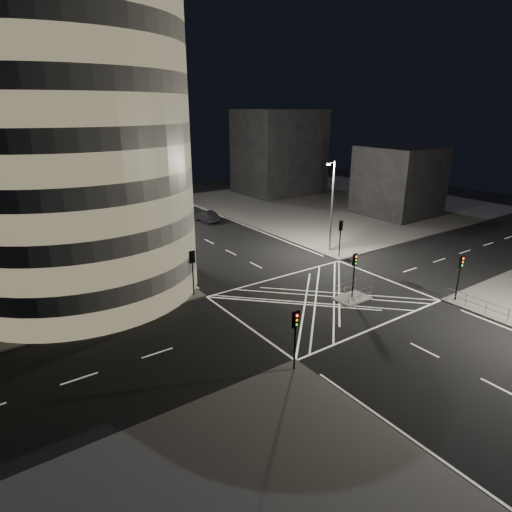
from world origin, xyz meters
TOP-DOWN VIEW (x-y plane):
  - ground at (0.00, 0.00)m, footprint 120.00×120.00m
  - sidewalk_far_right at (29.00, 27.00)m, footprint 42.00×42.00m
  - central_island at (2.00, -1.50)m, footprint 3.00×2.00m
  - building_right_far at (26.00, 40.00)m, footprint 14.00×12.00m
  - building_right_near at (30.00, 16.00)m, footprint 10.00×10.00m
  - building_far_end at (-4.00, 58.00)m, footprint 18.00×8.00m
  - tree_a at (-10.50, 9.00)m, footprint 3.80×3.80m
  - tree_b at (-10.50, 15.00)m, footprint 4.98×4.98m
  - tree_c at (-10.50, 21.00)m, footprint 3.71×3.71m
  - tree_d at (-10.50, 27.00)m, footprint 4.70×4.70m
  - tree_e at (-10.50, 33.00)m, footprint 4.04×4.04m
  - traffic_signal_fl at (-8.80, 6.80)m, footprint 0.55×0.22m
  - traffic_signal_nl at (-8.80, -6.80)m, footprint 0.55×0.22m
  - traffic_signal_fr at (8.80, 6.80)m, footprint 0.55×0.22m
  - traffic_signal_nr at (8.80, -6.80)m, footprint 0.55×0.22m
  - traffic_signal_island at (2.00, -1.50)m, footprint 0.55×0.22m
  - street_lamp_left_near at (-9.44, 12.00)m, footprint 1.25×0.25m
  - street_lamp_left_far at (-9.44, 30.00)m, footprint 1.25×0.25m
  - street_lamp_right_far at (9.44, 9.00)m, footprint 1.25×0.25m
  - railing_island_south at (2.00, -2.40)m, footprint 2.80×0.06m
  - railing_island_north at (2.00, -0.60)m, footprint 2.80×0.06m
  - sedan at (4.39, 28.82)m, footprint 1.99×4.88m

SIDE VIEW (x-z plane):
  - ground at x=0.00m, z-range 0.00..0.00m
  - sidewalk_far_right at x=29.00m, z-range 0.00..0.15m
  - central_island at x=2.00m, z-range 0.00..0.15m
  - railing_island_south at x=2.00m, z-range 0.15..1.25m
  - railing_island_north at x=2.00m, z-range 0.15..1.25m
  - sedan at x=4.39m, z-range 0.00..1.57m
  - traffic_signal_fl at x=-8.80m, z-range 0.91..4.91m
  - traffic_signal_nl at x=-8.80m, z-range 0.91..4.91m
  - traffic_signal_fr at x=8.80m, z-range 0.91..4.91m
  - traffic_signal_nr at x=8.80m, z-range 0.91..4.91m
  - traffic_signal_island at x=2.00m, z-range 0.91..4.91m
  - tree_e at x=-10.50m, z-range 0.88..7.00m
  - tree_a at x=-10.50m, z-range 1.30..8.00m
  - tree_d at x=-10.50m, z-range 1.09..8.39m
  - tree_b at x=-10.50m, z-range 1.15..8.88m
  - tree_c at x=-10.50m, z-range 1.52..8.57m
  - building_right_near at x=30.00m, z-range 0.15..10.15m
  - street_lamp_left_near at x=-9.44m, z-range 0.54..10.54m
  - street_lamp_left_far at x=-9.44m, z-range 0.54..10.54m
  - street_lamp_right_far at x=9.44m, z-range 0.54..10.54m
  - building_right_far at x=26.00m, z-range 0.15..15.15m
  - building_far_end at x=-4.00m, z-range 0.00..18.00m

